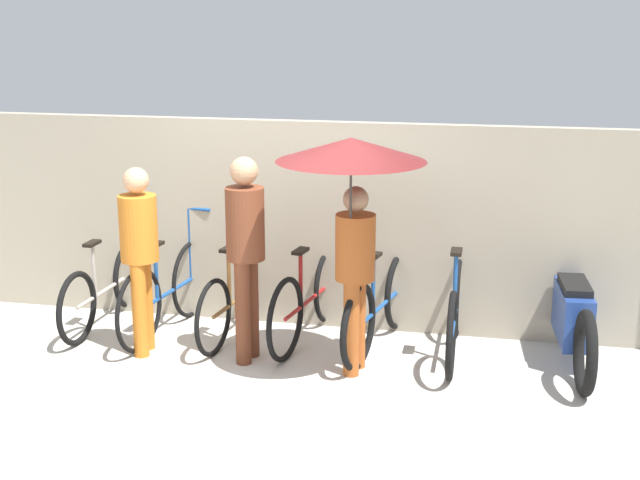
# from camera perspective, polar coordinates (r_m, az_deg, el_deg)

# --- Properties ---
(ground_plane) EXTENTS (30.00, 30.00, 0.00)m
(ground_plane) POSITION_cam_1_polar(r_m,az_deg,el_deg) (6.96, -5.85, -10.00)
(ground_plane) COLOR #B7B2A8
(back_wall) EXTENTS (12.22, 0.12, 1.91)m
(back_wall) POSITION_cam_1_polar(r_m,az_deg,el_deg) (8.25, -2.31, 1.07)
(back_wall) COLOR gray
(back_wall) RESTS_ON ground
(parked_bicycle_0) EXTENTS (0.44, 1.72, 1.08)m
(parked_bicycle_0) POSITION_cam_1_polar(r_m,az_deg,el_deg) (8.57, -13.58, -3.01)
(parked_bicycle_0) COLOR black
(parked_bicycle_0) RESTS_ON ground
(parked_bicycle_1) EXTENTS (0.44, 1.71, 1.08)m
(parked_bicycle_1) POSITION_cam_1_polar(r_m,az_deg,el_deg) (8.22, -9.76, -3.27)
(parked_bicycle_1) COLOR black
(parked_bicycle_1) RESTS_ON ground
(parked_bicycle_2) EXTENTS (0.44, 1.69, 1.03)m
(parked_bicycle_2) POSITION_cam_1_polar(r_m,az_deg,el_deg) (8.10, -5.25, -3.63)
(parked_bicycle_2) COLOR black
(parked_bicycle_2) RESTS_ON ground
(parked_bicycle_3) EXTENTS (0.47, 1.75, 1.01)m
(parked_bicycle_3) POSITION_cam_1_polar(r_m,az_deg,el_deg) (7.95, -0.72, -3.78)
(parked_bicycle_3) COLOR black
(parked_bicycle_3) RESTS_ON ground
(parked_bicycle_4) EXTENTS (0.52, 1.78, 1.03)m
(parked_bicycle_4) POSITION_cam_1_polar(r_m,az_deg,el_deg) (7.79, 3.88, -4.20)
(parked_bicycle_4) COLOR black
(parked_bicycle_4) RESTS_ON ground
(parked_bicycle_5) EXTENTS (0.44, 1.73, 1.04)m
(parked_bicycle_5) POSITION_cam_1_polar(r_m,az_deg,el_deg) (7.67, 8.63, -4.62)
(parked_bicycle_5) COLOR black
(parked_bicycle_5) RESTS_ON ground
(pedestrian_leading) EXTENTS (0.32, 0.32, 1.62)m
(pedestrian_leading) POSITION_cam_1_polar(r_m,az_deg,el_deg) (7.63, -11.49, -0.42)
(pedestrian_leading) COLOR #C66B1E
(pedestrian_leading) RESTS_ON ground
(pedestrian_center) EXTENTS (0.32, 0.32, 1.74)m
(pedestrian_center) POSITION_cam_1_polar(r_m,az_deg,el_deg) (7.32, -4.79, -0.19)
(pedestrian_center) COLOR brown
(pedestrian_center) RESTS_ON ground
(pedestrian_trailing) EXTENTS (1.16, 1.16, 1.95)m
(pedestrian_trailing) POSITION_cam_1_polar(r_m,az_deg,el_deg) (6.84, 2.08, 3.70)
(pedestrian_trailing) COLOR #9E4C1E
(pedestrian_trailing) RESTS_ON ground
(motorcycle) EXTENTS (0.58, 2.02, 0.90)m
(motorcycle) POSITION_cam_1_polar(r_m,az_deg,el_deg) (7.76, 15.86, -4.75)
(motorcycle) COLOR black
(motorcycle) RESTS_ON ground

